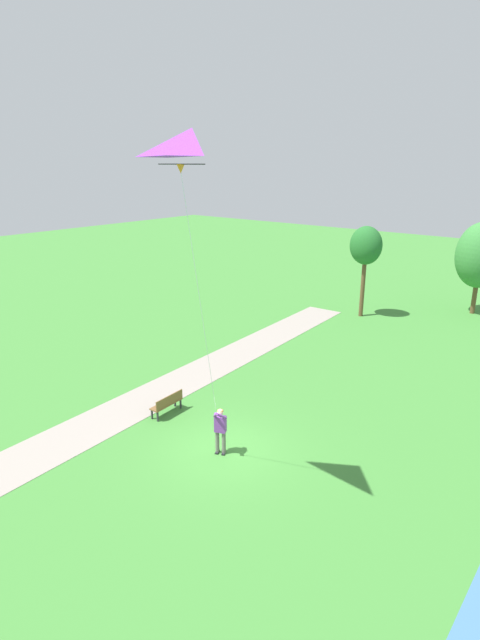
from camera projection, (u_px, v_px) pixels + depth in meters
ground_plane at (224, 450)px, 17.67m from camera, size 120.00×120.00×0.00m
walkway_path at (165, 390)px, 22.33m from camera, size 4.07×32.08×0.02m
person_kite_flyer at (220, 427)px, 17.18m from camera, size 0.49×0.63×1.83m
flying_kite at (192, 154)px, 12.17m from camera, size 1.97×2.32×8.75m
park_bench_near_walkway at (168, 403)px, 20.08m from camera, size 0.52×1.52×0.88m
tree_lakeside_near at (366, 247)px, 31.83m from camera, size 2.13×1.74×6.01m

